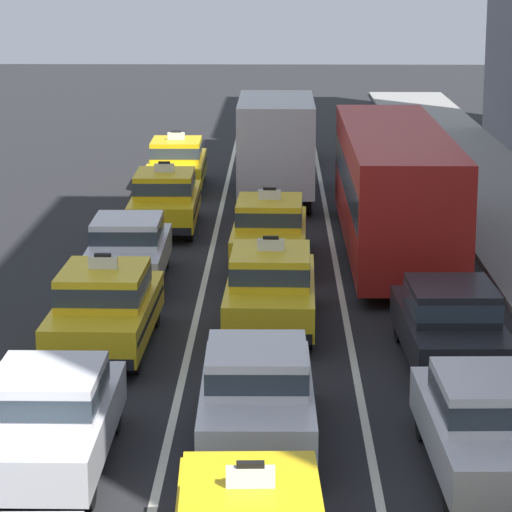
# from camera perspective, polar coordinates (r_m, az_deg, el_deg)

# --- Properties ---
(lane_stripe_left_center) EXTENTS (0.14, 80.00, 0.01)m
(lane_stripe_left_center) POSITION_cam_1_polar(r_m,az_deg,el_deg) (31.08, -2.21, -0.52)
(lane_stripe_left_center) COLOR silver
(lane_stripe_left_center) RESTS_ON ground
(lane_stripe_center_right) EXTENTS (0.14, 80.00, 0.01)m
(lane_stripe_center_right) POSITION_cam_1_polar(r_m,az_deg,el_deg) (31.07, 3.69, -0.54)
(lane_stripe_center_right) COLOR silver
(lane_stripe_center_right) RESTS_ON ground
(sedan_left_second) EXTENTS (1.76, 4.30, 1.58)m
(sedan_left_second) POSITION_cam_1_polar(r_m,az_deg,el_deg) (19.09, -9.37, -7.17)
(sedan_left_second) COLOR black
(sedan_left_second) RESTS_ON ground
(taxi_left_third) EXTENTS (1.91, 4.59, 1.96)m
(taxi_left_third) POSITION_cam_1_polar(r_m,az_deg,el_deg) (24.60, -6.90, -2.28)
(taxi_left_third) COLOR black
(taxi_left_third) RESTS_ON ground
(sedan_left_fourth) EXTENTS (1.82, 4.32, 1.58)m
(sedan_left_fourth) POSITION_cam_1_polar(r_m,az_deg,el_deg) (29.57, -5.85, 0.37)
(sedan_left_fourth) COLOR black
(sedan_left_fourth) RESTS_ON ground
(taxi_left_fifth) EXTENTS (1.88, 4.58, 1.96)m
(taxi_left_fifth) POSITION_cam_1_polar(r_m,az_deg,el_deg) (35.31, -4.16, 2.61)
(taxi_left_fifth) COLOR black
(taxi_left_fifth) RESTS_ON ground
(taxi_left_sixth) EXTENTS (1.89, 4.59, 1.96)m
(taxi_left_sixth) POSITION_cam_1_polar(r_m,az_deg,el_deg) (41.55, -3.63, 4.26)
(taxi_left_sixth) COLOR black
(taxi_left_sixth) RESTS_ON ground
(sedan_center_second) EXTENTS (1.82, 4.32, 1.58)m
(sedan_center_second) POSITION_cam_1_polar(r_m,az_deg,el_deg) (19.89, 0.04, -6.12)
(sedan_center_second) COLOR black
(sedan_center_second) RESTS_ON ground
(taxi_center_third) EXTENTS (1.90, 4.59, 1.96)m
(taxi_center_third) POSITION_cam_1_polar(r_m,az_deg,el_deg) (25.89, 0.68, -1.38)
(taxi_center_third) COLOR black
(taxi_center_third) RESTS_ON ground
(taxi_center_fourth) EXTENTS (1.92, 4.60, 1.96)m
(taxi_center_fourth) POSITION_cam_1_polar(r_m,az_deg,el_deg) (31.27, 0.63, 1.22)
(taxi_center_fourth) COLOR black
(taxi_center_fourth) RESTS_ON ground
(box_truck_center_fifth) EXTENTS (2.32, 6.97, 3.27)m
(box_truck_center_fifth) POSITION_cam_1_polar(r_m,az_deg,el_deg) (39.56, 0.92, 5.14)
(box_truck_center_fifth) COLOR black
(box_truck_center_fifth) RESTS_ON ground
(taxi_center_sixth) EXTENTS (2.03, 4.64, 1.96)m
(taxi_center_sixth) POSITION_cam_1_polar(r_m,az_deg,el_deg) (47.22, 1.04, 5.40)
(taxi_center_sixth) COLOR black
(taxi_center_sixth) RESTS_ON ground
(sedan_right_second) EXTENTS (1.89, 4.35, 1.58)m
(sedan_right_second) POSITION_cam_1_polar(r_m,az_deg,el_deg) (18.88, 10.59, -7.46)
(sedan_right_second) COLOR black
(sedan_right_second) RESTS_ON ground
(sedan_right_third) EXTENTS (1.88, 4.35, 1.58)m
(sedan_right_third) POSITION_cam_1_polar(r_m,az_deg,el_deg) (23.80, 8.84, -2.97)
(sedan_right_third) COLOR black
(sedan_right_third) RESTS_ON ground
(bus_right_fourth) EXTENTS (2.53, 11.20, 3.22)m
(bus_right_fourth) POSITION_cam_1_polar(r_m,az_deg,el_deg) (32.39, 6.30, 3.27)
(bus_right_fourth) COLOR black
(bus_right_fourth) RESTS_ON ground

